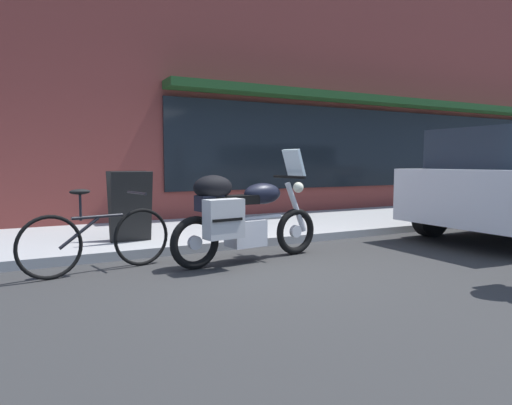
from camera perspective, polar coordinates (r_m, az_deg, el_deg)
name	(u,v)px	position (r m, az deg, el deg)	size (l,w,h in m)	color
ground_plane	(268,266)	(5.36, 1.50, -7.98)	(80.00, 80.00, 0.00)	#2E2E2E
storefront_building	(478,67)	(14.58, 26.15, 15.04)	(25.90, 0.90, 7.91)	brown
touring_motorcycle	(241,214)	(5.41, -1.86, -1.45)	(2.08, 0.83, 1.38)	black
parked_bicycle	(98,239)	(5.27, -19.30, -4.37)	(1.66, 0.52, 0.93)	black
sandwich_board_sign	(130,206)	(6.47, -15.59, -0.46)	(0.55, 0.42, 0.97)	black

